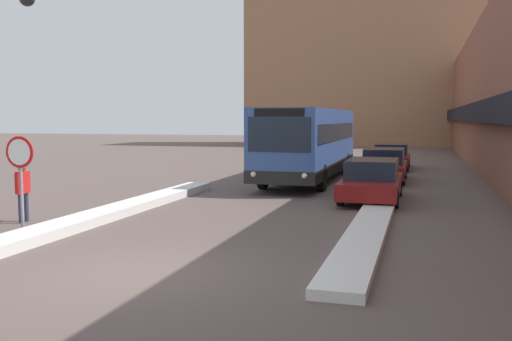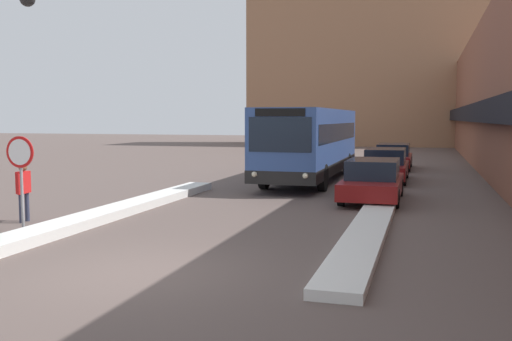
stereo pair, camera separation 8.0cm
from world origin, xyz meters
name	(u,v)px [view 1 (the left image)]	position (x,y,z in m)	size (l,w,h in m)	color
ground_plane	(142,273)	(0.00, 0.00, 0.00)	(160.00, 160.00, 0.00)	brown
building_backdrop_far	(376,64)	(0.00, 51.46, 8.31)	(26.00, 8.00, 16.63)	#996B4C
snow_bank_left	(106,214)	(-3.60, 4.77, 0.13)	(0.90, 13.99, 0.26)	silver
snow_bank_right	(374,217)	(3.60, 6.57, 0.09)	(0.90, 14.57, 0.19)	silver
city_bus	(309,142)	(-0.01, 15.84, 1.72)	(2.60, 11.31, 3.16)	#335193
parked_car_front	(372,180)	(3.20, 10.40, 0.70)	(1.90, 4.64, 1.40)	maroon
parked_car_middle	(384,165)	(3.20, 16.72, 0.72)	(1.91, 4.85, 1.44)	maroon
parked_car_back	(391,156)	(3.20, 23.12, 0.69)	(1.93, 4.84, 1.38)	maroon
stop_sign	(20,163)	(-4.44, 2.40, 1.71)	(0.76, 0.08, 2.35)	gray
pedestrian	(23,187)	(-5.41, 3.67, 0.95)	(0.24, 0.51, 1.58)	#333851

